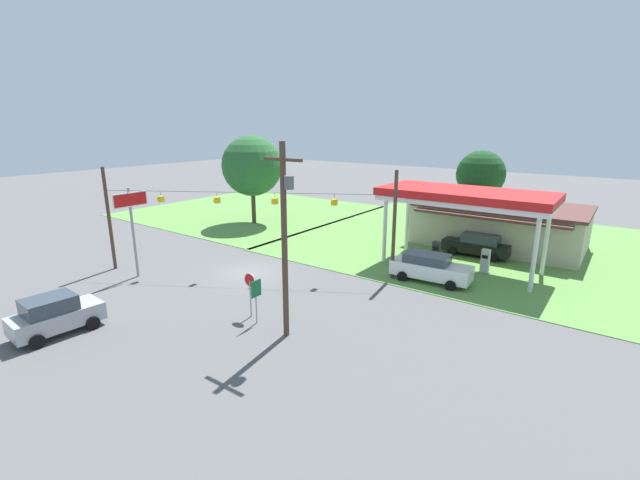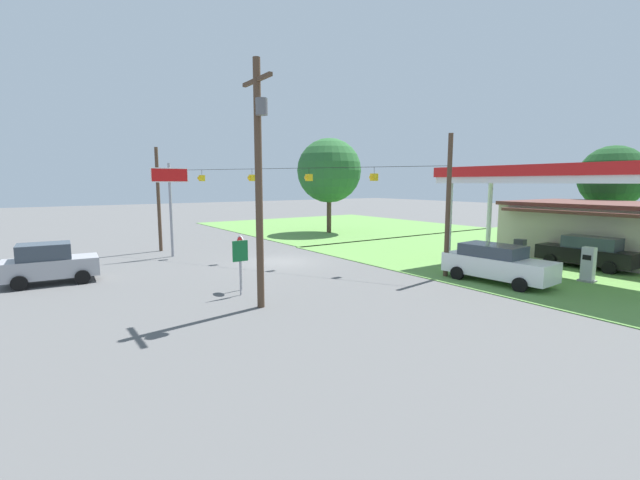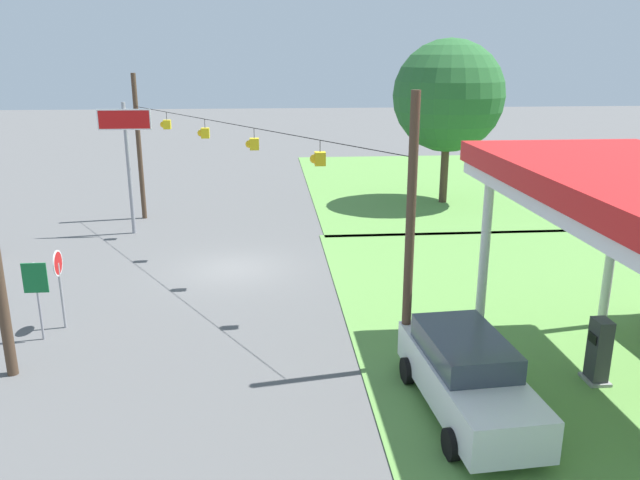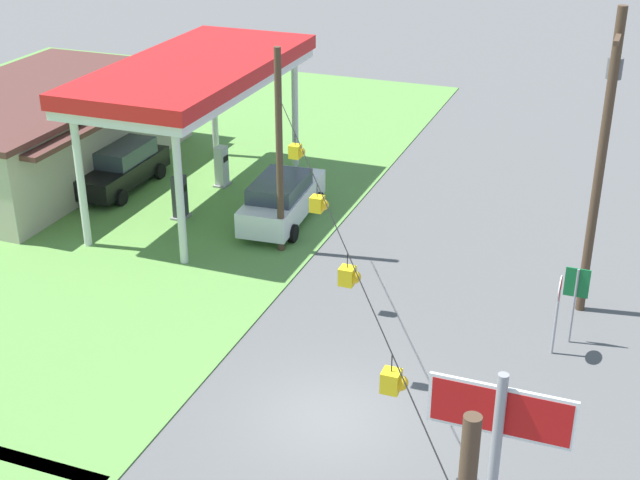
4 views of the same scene
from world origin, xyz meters
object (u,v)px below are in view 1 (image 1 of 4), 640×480
fuel_pump_near (436,253)px  car_on_crossroad (55,315)px  tree_behind_station (481,175)px  fuel_pump_far (485,262)px  gas_station_store (499,225)px  stop_sign_overhead (132,214)px  utility_pole_main (285,232)px  car_at_pumps_front (430,267)px  tree_west_verge (252,166)px  route_sign (256,293)px  car_at_pumps_rear (477,245)px  gas_station_canopy (465,197)px  stop_sign_roadside (250,285)px

fuel_pump_near → car_on_crossroad: (-11.11, -21.74, 0.17)m
tree_behind_station → fuel_pump_far: bearing=-71.1°
gas_station_store → stop_sign_overhead: size_ratio=2.19×
stop_sign_overhead → utility_pole_main: bearing=-1.8°
car_at_pumps_front → tree_west_verge: 22.88m
route_sign → car_at_pumps_front: bearing=66.6°
fuel_pump_near → fuel_pump_far: size_ratio=1.00×
car_at_pumps_rear → stop_sign_overhead: stop_sign_overhead is taller
utility_pole_main → car_at_pumps_front: bearing=76.4°
stop_sign_overhead → car_on_crossroad: bearing=-58.5°
gas_station_store → fuel_pump_near: size_ratio=7.67×
gas_station_canopy → fuel_pump_far: 4.72m
route_sign → tree_behind_station: bearing=85.2°
stop_sign_roadside → utility_pole_main: utility_pole_main is taller
fuel_pump_far → car_on_crossroad: 26.22m
fuel_pump_near → tree_behind_station: bearing=95.4°
car_on_crossroad → utility_pole_main: utility_pole_main is taller
utility_pole_main → fuel_pump_far: bearing=70.9°
stop_sign_overhead → gas_station_canopy: bearing=40.5°
route_sign → stop_sign_roadside: bearing=154.8°
gas_station_store → car_on_crossroad: size_ratio=3.21×
route_sign → utility_pole_main: 4.14m
fuel_pump_far → utility_pole_main: utility_pole_main is taller
gas_station_store → stop_sign_roadside: gas_station_store is taller
gas_station_store → utility_pole_main: bearing=-99.8°
car_at_pumps_front → stop_sign_overhead: stop_sign_overhead is taller
route_sign → car_at_pumps_rear: bearing=73.1°
fuel_pump_near → car_on_crossroad: bearing=-117.1°
stop_sign_roadside → utility_pole_main: (2.97, -0.48, 3.45)m
fuel_pump_near → car_at_pumps_rear: car_at_pumps_rear is taller
gas_station_canopy → car_at_pumps_rear: (0.11, 3.78, -4.25)m
tree_behind_station → stop_sign_overhead: bearing=-115.9°
fuel_pump_far → car_on_crossroad: car_on_crossroad is taller
fuel_pump_near → gas_station_store: bearing=73.8°
car_at_pumps_front → utility_pole_main: 12.43m
gas_station_store → car_on_crossroad: (-13.44, -29.79, -0.82)m
gas_station_canopy → fuel_pump_far: size_ratio=6.65×
fuel_pump_far → stop_sign_overhead: bearing=-142.3°
stop_sign_overhead → route_sign: (11.62, -0.35, -2.65)m
utility_pole_main → gas_station_store: bearing=80.2°
fuel_pump_near → tree_behind_station: tree_behind_station is taller
route_sign → tree_behind_station: size_ratio=0.31×
car_on_crossroad → route_sign: route_sign is taller
car_on_crossroad → tree_behind_station: bearing=-11.7°
gas_station_canopy → gas_station_store: gas_station_canopy is taller
car_at_pumps_front → utility_pole_main: size_ratio=0.56×
fuel_pump_far → car_at_pumps_rear: size_ratio=0.35×
gas_station_canopy → car_on_crossroad: bearing=-120.7°
tree_behind_station → tree_west_verge: tree_west_verge is taller
stop_sign_roadside → stop_sign_overhead: size_ratio=0.41×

